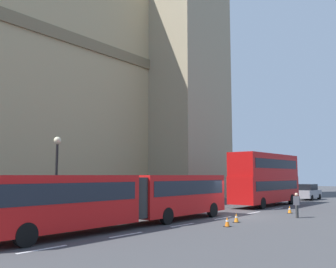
# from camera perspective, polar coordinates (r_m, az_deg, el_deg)

# --- Properties ---
(ground_plane) EXTENTS (160.00, 160.00, 0.00)m
(ground_plane) POSITION_cam_1_polar(r_m,az_deg,el_deg) (27.39, 10.01, -12.31)
(ground_plane) COLOR #424244
(lane_centre_marking) EXTENTS (25.20, 0.16, 0.01)m
(lane_centre_marking) POSITION_cam_1_polar(r_m,az_deg,el_deg) (24.22, 5.62, -13.16)
(lane_centre_marking) COLOR silver
(lane_centre_marking) RESTS_ON ground_plane
(articulated_bus) EXTENTS (17.14, 2.54, 2.90)m
(articulated_bus) POSITION_cam_1_polar(r_m,az_deg,el_deg) (21.61, -6.07, -9.35)
(articulated_bus) COLOR red
(articulated_bus) RESTS_ON ground_plane
(double_decker_bus) EXTENTS (10.52, 2.54, 4.90)m
(double_decker_bus) POSITION_cam_1_polar(r_m,az_deg,el_deg) (37.03, 14.74, -6.41)
(double_decker_bus) COLOR #B20F0F
(double_decker_bus) RESTS_ON ground_plane
(sedan_lead) EXTENTS (4.40, 1.86, 1.85)m
(sedan_lead) POSITION_cam_1_polar(r_m,az_deg,el_deg) (47.80, 20.67, -8.31)
(sedan_lead) COLOR gray
(sedan_lead) RESTS_ON ground_plane
(traffic_cone_west) EXTENTS (0.36, 0.36, 0.58)m
(traffic_cone_west) POSITION_cam_1_polar(r_m,az_deg,el_deg) (21.85, 9.06, -13.12)
(traffic_cone_west) COLOR black
(traffic_cone_west) RESTS_ON ground_plane
(traffic_cone_middle) EXTENTS (0.36, 0.36, 0.58)m
(traffic_cone_middle) POSITION_cam_1_polar(r_m,az_deg,el_deg) (23.90, 10.42, -12.51)
(traffic_cone_middle) COLOR black
(traffic_cone_middle) RESTS_ON ground_plane
(traffic_cone_east) EXTENTS (0.36, 0.36, 0.58)m
(traffic_cone_east) POSITION_cam_1_polar(r_m,az_deg,el_deg) (30.49, 18.14, -10.94)
(traffic_cone_east) COLOR black
(traffic_cone_east) RESTS_ON ground_plane
(street_lamp) EXTENTS (0.44, 0.44, 5.27)m
(street_lamp) POSITION_cam_1_polar(r_m,az_deg,el_deg) (23.94, -16.73, -5.69)
(street_lamp) COLOR black
(street_lamp) RESTS_ON ground_plane
(pedestrian_near_cones) EXTENTS (0.36, 0.43, 1.69)m
(pedestrian_near_cones) POSITION_cam_1_polar(r_m,az_deg,el_deg) (27.37, 19.12, -10.14)
(pedestrian_near_cones) COLOR #333333
(pedestrian_near_cones) RESTS_ON ground_plane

